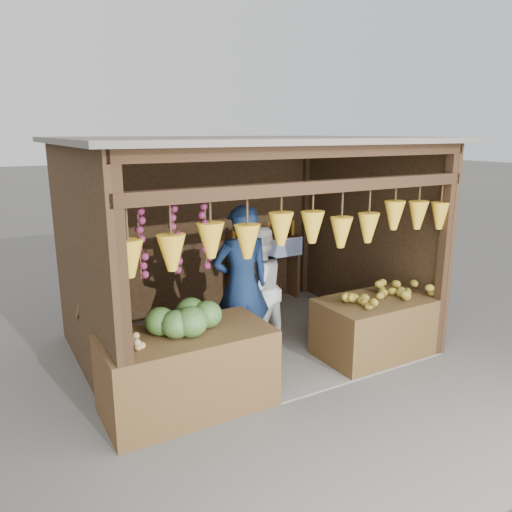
{
  "coord_description": "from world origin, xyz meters",
  "views": [
    {
      "loc": [
        -2.91,
        -5.36,
        2.72
      ],
      "look_at": [
        0.1,
        -0.1,
        1.21
      ],
      "focal_mm": 35.0,
      "sensor_mm": 36.0,
      "label": 1
    }
  ],
  "objects_px": {
    "counter_left": "(188,371)",
    "woman_standing": "(258,289)",
    "man_standing": "(241,286)",
    "vendor_seated": "(100,299)",
    "counter_right": "(376,327)"
  },
  "relations": [
    {
      "from": "man_standing",
      "to": "vendor_seated",
      "type": "height_order",
      "value": "man_standing"
    },
    {
      "from": "counter_left",
      "to": "counter_right",
      "type": "xyz_separation_m",
      "value": [
        2.51,
        0.01,
        -0.04
      ]
    },
    {
      "from": "counter_left",
      "to": "man_standing",
      "type": "relative_size",
      "value": 0.87
    },
    {
      "from": "counter_left",
      "to": "man_standing",
      "type": "distance_m",
      "value": 1.31
    },
    {
      "from": "counter_left",
      "to": "woman_standing",
      "type": "distance_m",
      "value": 1.66
    },
    {
      "from": "woman_standing",
      "to": "vendor_seated",
      "type": "height_order",
      "value": "woman_standing"
    },
    {
      "from": "counter_right",
      "to": "vendor_seated",
      "type": "distance_m",
      "value": 3.32
    },
    {
      "from": "man_standing",
      "to": "vendor_seated",
      "type": "xyz_separation_m",
      "value": [
        -1.52,
        0.53,
        -0.07
      ]
    },
    {
      "from": "counter_left",
      "to": "man_standing",
      "type": "height_order",
      "value": "man_standing"
    },
    {
      "from": "counter_left",
      "to": "man_standing",
      "type": "bearing_deg",
      "value": 34.75
    },
    {
      "from": "counter_right",
      "to": "man_standing",
      "type": "height_order",
      "value": "man_standing"
    },
    {
      "from": "counter_right",
      "to": "man_standing",
      "type": "relative_size",
      "value": 0.76
    },
    {
      "from": "woman_standing",
      "to": "vendor_seated",
      "type": "xyz_separation_m",
      "value": [
        -1.87,
        0.29,
        0.1
      ]
    },
    {
      "from": "counter_left",
      "to": "counter_right",
      "type": "relative_size",
      "value": 1.14
    },
    {
      "from": "man_standing",
      "to": "counter_right",
      "type": "bearing_deg",
      "value": 165.63
    }
  ]
}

